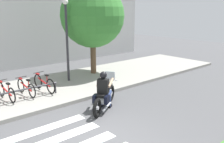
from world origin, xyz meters
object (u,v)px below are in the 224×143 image
object	(u,v)px
motorcycle	(105,96)
tree_near_rack	(92,16)
bicycle_3	(26,87)
bicycle_4	(44,83)
rider	(104,87)
bike_rack	(11,93)
bicycle_2	(6,91)
street_lamp	(67,33)

from	to	relation	value
motorcycle	tree_near_rack	distance (m)	5.57
bicycle_3	bicycle_4	size ratio (longest dim) A/B	0.92
rider	bike_rack	xyz separation A→B (m)	(-2.56, 2.42, -0.27)
bicycle_2	motorcycle	bearing A→B (deg)	-48.24
bicycle_2	bicycle_3	size ratio (longest dim) A/B	1.04
rider	bicycle_3	bearing A→B (deg)	120.61
bicycle_4	bike_rack	bearing A→B (deg)	-160.81
street_lamp	bicycle_3	bearing A→B (deg)	-162.99
motorcycle	bike_rack	xyz separation A→B (m)	(-2.62, 2.38, 0.10)
street_lamp	tree_near_rack	world-z (taller)	tree_near_rack
rider	bike_rack	distance (m)	3.53
bicycle_2	bike_rack	bearing A→B (deg)	-89.96
bicycle_3	street_lamp	bearing A→B (deg)	17.01
bicycle_2	tree_near_rack	xyz separation A→B (m)	(5.11, 1.15, 2.82)
rider	bicycle_3	size ratio (longest dim) A/B	0.92
bicycle_2	street_lamp	size ratio (longest dim) A/B	0.40
bicycle_2	tree_near_rack	bearing A→B (deg)	12.74
motorcycle	bicycle_3	world-z (taller)	motorcycle
bicycle_4	tree_near_rack	bearing A→B (deg)	18.20
motorcycle	tree_near_rack	xyz separation A→B (m)	(2.49, 4.09, 2.84)
bicycle_4	bicycle_3	bearing A→B (deg)	179.93
bike_rack	tree_near_rack	size ratio (longest dim) A/B	0.75
bicycle_4	tree_near_rack	world-z (taller)	tree_near_rack
motorcycle	bicycle_2	size ratio (longest dim) A/B	1.22
rider	motorcycle	bearing A→B (deg)	30.30
motorcycle	tree_near_rack	size ratio (longest dim) A/B	0.40
rider	street_lamp	size ratio (longest dim) A/B	0.35
bicycle_3	bike_rack	size ratio (longest dim) A/B	0.42
bicycle_2	bicycle_3	bearing A→B (deg)	-0.00
bicycle_4	bike_rack	size ratio (longest dim) A/B	0.46
rider	bicycle_4	bearing A→B (deg)	107.97
bicycle_3	street_lamp	size ratio (longest dim) A/B	0.38
rider	bicycle_3	xyz separation A→B (m)	(-1.76, 2.97, -0.36)
motorcycle	bicycle_3	xyz separation A→B (m)	(-1.83, 2.94, 0.02)
bicycle_3	tree_near_rack	world-z (taller)	tree_near_rack
bicycle_4	street_lamp	distance (m)	2.72
bicycle_3	street_lamp	distance (m)	3.28
rider	bicycle_2	world-z (taller)	rider
bike_rack	rider	bearing A→B (deg)	-43.44
street_lamp	tree_near_rack	bearing A→B (deg)	12.24
bicycle_2	tree_near_rack	world-z (taller)	tree_near_rack
bike_rack	tree_near_rack	xyz separation A→B (m)	(5.11, 1.71, 2.74)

